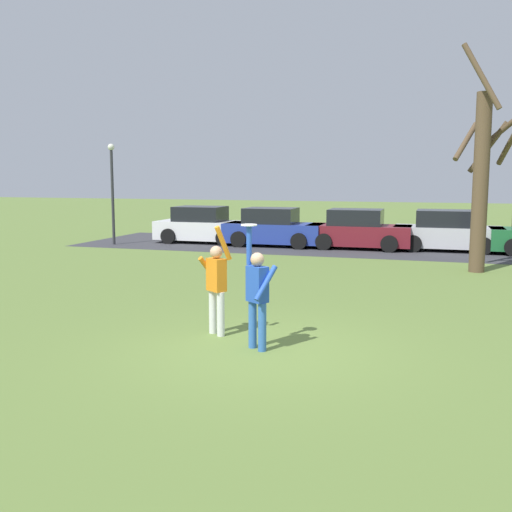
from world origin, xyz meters
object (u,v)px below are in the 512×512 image
object	(u,v)px
parked_car_maroon	(358,231)
parked_car_silver	(447,232)
parked_car_white	(203,226)
lamppost_by_lot	(112,184)
parked_car_blue	(273,229)
person_catcher	(257,292)
person_defender	(216,282)
frisbee_disc	(249,225)
bare_tree_tall	(482,174)

from	to	relation	value
parked_car_maroon	parked_car_silver	size ratio (longest dim) A/B	1.00
parked_car_white	lamppost_by_lot	xyz separation A→B (m)	(-3.34, -1.87, 1.86)
parked_car_blue	parked_car_silver	world-z (taller)	same
parked_car_white	person_catcher	bearing A→B (deg)	-64.68
person_catcher	person_defender	xyz separation A→B (m)	(-1.00, 0.67, -0.00)
parked_car_white	parked_car_blue	distance (m)	3.33
frisbee_disc	parked_car_blue	xyz separation A→B (m)	(-3.76, 14.49, -1.37)
lamppost_by_lot	person_defender	bearing A→B (deg)	-52.12
parked_car_white	parked_car_maroon	distance (m)	6.85
person_defender	parked_car_blue	world-z (taller)	person_defender
parked_car_white	parked_car_blue	size ratio (longest dim) A/B	1.00
person_defender	person_catcher	bearing A→B (deg)	0.00
person_defender	frisbee_disc	size ratio (longest dim) A/B	7.58
parked_car_maroon	lamppost_by_lot	distance (m)	10.49
parked_car_white	parked_car_silver	xyz separation A→B (m)	(10.25, 0.26, 0.00)
person_catcher	bare_tree_tall	world-z (taller)	bare_tree_tall
person_defender	parked_car_white	size ratio (longest dim) A/B	0.50
parked_car_blue	bare_tree_tall	distance (m)	9.43
parked_car_silver	parked_car_maroon	bearing A→B (deg)	-174.08
person_defender	parked_car_white	distance (m)	15.52
parked_car_maroon	bare_tree_tall	bearing A→B (deg)	-48.81
frisbee_disc	parked_car_white	size ratio (longest dim) A/B	0.07
person_catcher	person_defender	distance (m)	1.21
parked_car_blue	person_defender	bearing A→B (deg)	-78.76
parked_car_white	lamppost_by_lot	distance (m)	4.25
parked_car_white	parked_car_blue	xyz separation A→B (m)	(3.31, -0.26, 0.00)
frisbee_disc	lamppost_by_lot	size ratio (longest dim) A/B	0.06
parked_car_silver	lamppost_by_lot	world-z (taller)	lamppost_by_lot
parked_car_white	parked_car_silver	world-z (taller)	same
parked_car_maroon	lamppost_by_lot	size ratio (longest dim) A/B	0.97
person_catcher	bare_tree_tall	distance (m)	10.84
parked_car_white	parked_car_maroon	bearing A→B (deg)	-1.80
parked_car_blue	parked_car_maroon	world-z (taller)	same
person_catcher	parked_car_silver	world-z (taller)	person_catcher
frisbee_disc	parked_car_blue	world-z (taller)	frisbee_disc
person_defender	parked_car_maroon	size ratio (longest dim) A/B	0.50
frisbee_disc	parked_car_silver	distance (m)	15.40
frisbee_disc	parked_car_silver	size ratio (longest dim) A/B	0.07
parked_car_blue	lamppost_by_lot	bearing A→B (deg)	-167.11
bare_tree_tall	parked_car_silver	bearing A→B (deg)	100.03
person_catcher	bare_tree_tall	xyz separation A→B (m)	(3.92, 9.91, 1.99)
parked_car_white	bare_tree_tall	size ratio (longest dim) A/B	0.61
frisbee_disc	lamppost_by_lot	world-z (taller)	lamppost_by_lot
frisbee_disc	parked_car_maroon	distance (m)	14.68
frisbee_disc	parked_car_maroon	size ratio (longest dim) A/B	0.07
frisbee_disc	bare_tree_tall	world-z (taller)	bare_tree_tall
person_catcher	parked_car_blue	world-z (taller)	person_catcher
parked_car_silver	lamppost_by_lot	size ratio (longest dim) A/B	0.97
parked_car_silver	bare_tree_tall	size ratio (longest dim) A/B	0.61
parked_car_blue	person_catcher	bearing A→B (deg)	-75.59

